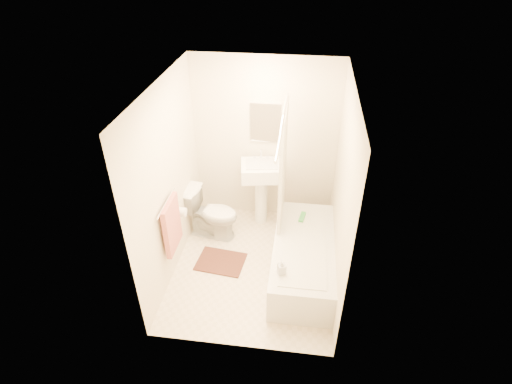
# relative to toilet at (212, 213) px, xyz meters

# --- Properties ---
(floor) EXTENTS (2.40, 2.40, 0.00)m
(floor) POSITION_rel_toilet_xyz_m (0.66, -0.58, -0.36)
(floor) COLOR beige
(floor) RESTS_ON ground
(ceiling) EXTENTS (2.40, 2.40, 0.00)m
(ceiling) POSITION_rel_toilet_xyz_m (0.66, -0.58, 2.04)
(ceiling) COLOR white
(ceiling) RESTS_ON ground
(wall_back) EXTENTS (2.00, 0.02, 2.40)m
(wall_back) POSITION_rel_toilet_xyz_m (0.66, 0.62, 0.84)
(wall_back) COLOR beige
(wall_back) RESTS_ON ground
(wall_left) EXTENTS (0.02, 2.40, 2.40)m
(wall_left) POSITION_rel_toilet_xyz_m (-0.34, -0.58, 0.84)
(wall_left) COLOR beige
(wall_left) RESTS_ON ground
(wall_right) EXTENTS (0.02, 2.40, 2.40)m
(wall_right) POSITION_rel_toilet_xyz_m (1.66, -0.58, 0.84)
(wall_right) COLOR beige
(wall_right) RESTS_ON ground
(mirror) EXTENTS (0.40, 0.03, 0.55)m
(mirror) POSITION_rel_toilet_xyz_m (0.66, 0.60, 1.14)
(mirror) COLOR white
(mirror) RESTS_ON wall_back
(curtain_rod) EXTENTS (0.03, 1.70, 0.03)m
(curtain_rod) POSITION_rel_toilet_xyz_m (0.96, -0.48, 1.64)
(curtain_rod) COLOR silver
(curtain_rod) RESTS_ON wall_back
(shower_curtain) EXTENTS (0.04, 0.80, 1.55)m
(shower_curtain) POSITION_rel_toilet_xyz_m (0.96, -0.08, 0.86)
(shower_curtain) COLOR silver
(shower_curtain) RESTS_ON curtain_rod
(towel_bar) EXTENTS (0.02, 0.60, 0.02)m
(towel_bar) POSITION_rel_toilet_xyz_m (-0.30, -0.83, 0.74)
(towel_bar) COLOR silver
(towel_bar) RESTS_ON wall_left
(towel) EXTENTS (0.06, 0.45, 0.66)m
(towel) POSITION_rel_toilet_xyz_m (-0.27, -0.83, 0.42)
(towel) COLOR #CC7266
(towel) RESTS_ON towel_bar
(toilet_paper) EXTENTS (0.11, 0.12, 0.12)m
(toilet_paper) POSITION_rel_toilet_xyz_m (-0.27, -0.46, 0.34)
(toilet_paper) COLOR white
(toilet_paper) RESTS_ON wall_left
(toilet) EXTENTS (0.80, 0.53, 0.73)m
(toilet) POSITION_rel_toilet_xyz_m (0.00, 0.00, 0.00)
(toilet) COLOR white
(toilet) RESTS_ON floor
(sink) EXTENTS (0.62, 0.53, 1.09)m
(sink) POSITION_rel_toilet_xyz_m (0.65, 0.38, 0.18)
(sink) COLOR white
(sink) RESTS_ON floor
(bathtub) EXTENTS (0.74, 1.69, 0.48)m
(bathtub) POSITION_rel_toilet_xyz_m (1.29, -0.59, -0.13)
(bathtub) COLOR silver
(bathtub) RESTS_ON floor
(bath_mat) EXTENTS (0.66, 0.52, 0.02)m
(bath_mat) POSITION_rel_toilet_xyz_m (0.22, -0.56, -0.35)
(bath_mat) COLOR #4F281D
(bath_mat) RESTS_ON floor
(soap_bottle) EXTENTS (0.11, 0.11, 0.19)m
(soap_bottle) POSITION_rel_toilet_xyz_m (1.06, -1.13, 0.21)
(soap_bottle) COLOR silver
(soap_bottle) RESTS_ON bathtub
(scrub_brush) EXTENTS (0.10, 0.21, 0.04)m
(scrub_brush) POSITION_rel_toilet_xyz_m (1.25, -0.09, 0.13)
(scrub_brush) COLOR green
(scrub_brush) RESTS_ON bathtub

